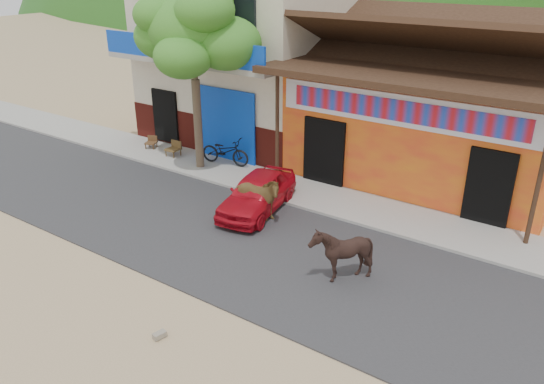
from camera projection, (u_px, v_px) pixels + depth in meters
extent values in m
plane|color=#9E825B|center=(182.00, 292.00, 11.64)|extent=(120.00, 120.00, 0.00)
cube|color=#28282B|center=(250.00, 245.00, 13.52)|extent=(60.00, 5.00, 0.04)
cube|color=gray|center=(319.00, 197.00, 16.14)|extent=(60.00, 2.00, 0.12)
cube|color=orange|center=(434.00, 121.00, 17.41)|extent=(8.00, 6.00, 3.60)
cube|color=beige|center=(250.00, 48.00, 20.60)|extent=(7.00, 6.00, 7.00)
imported|color=brown|center=(255.00, 198.00, 14.55)|extent=(1.65, 1.07, 1.28)
imported|color=black|center=(341.00, 253.00, 11.79)|extent=(1.34, 1.22, 1.33)
imported|color=red|center=(257.00, 193.00, 15.09)|extent=(1.85, 3.43, 1.11)
imported|color=black|center=(225.00, 151.00, 18.33)|extent=(1.88, 0.94, 0.95)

